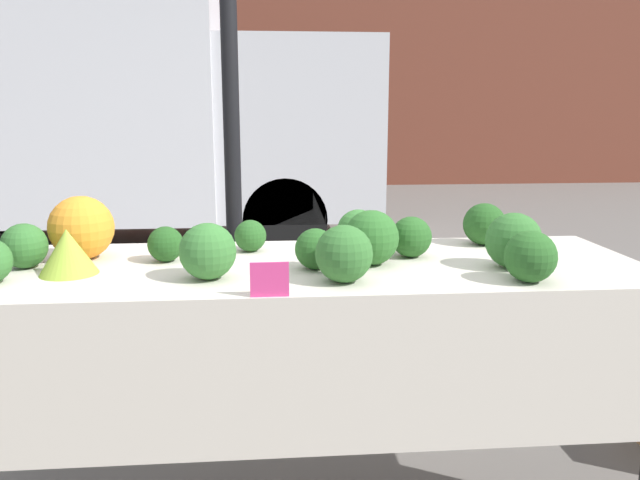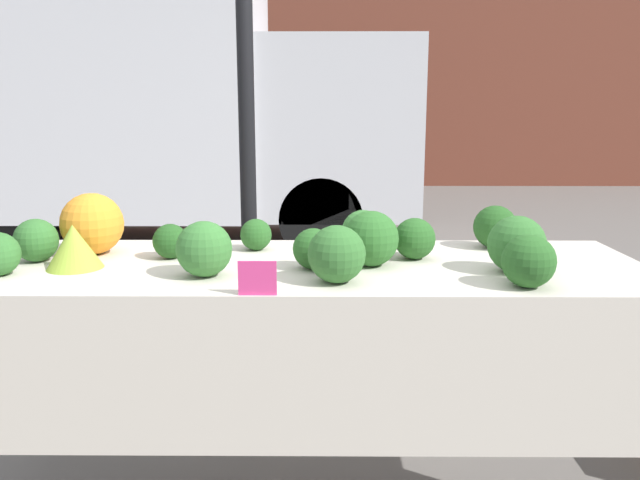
{
  "view_description": "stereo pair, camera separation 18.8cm",
  "coord_description": "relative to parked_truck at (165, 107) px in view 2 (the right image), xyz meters",
  "views": [
    {
      "loc": [
        -0.17,
        -2.02,
        1.32
      ],
      "look_at": [
        0.0,
        0.0,
        0.9
      ],
      "focal_mm": 35.0,
      "sensor_mm": 36.0,
      "label": 1
    },
    {
      "loc": [
        0.01,
        -2.02,
        1.32
      ],
      "look_at": [
        0.0,
        0.0,
        0.9
      ],
      "focal_mm": 35.0,
      "sensor_mm": 36.0,
      "label": 2
    }
  ],
  "objects": [
    {
      "name": "broccoli_head_0",
      "position": [
        1.54,
        -4.33,
        -0.48
      ],
      "size": [
        0.13,
        0.13,
        0.13
      ],
      "color": "#285B23",
      "rests_on": "market_table"
    },
    {
      "name": "price_sign",
      "position": [
        1.39,
        -4.63,
        -0.49
      ],
      "size": [
        0.11,
        0.01,
        0.1
      ],
      "color": "#E53D84",
      "rests_on": "market_table"
    },
    {
      "name": "romanesco_head",
      "position": [
        0.77,
        -4.33,
        -0.47
      ],
      "size": [
        0.18,
        0.18,
        0.14
      ],
      "color": "#93B238",
      "rests_on": "market_table"
    },
    {
      "name": "broccoli_head_1",
      "position": [
        1.89,
        -4.19,
        -0.47
      ],
      "size": [
        0.14,
        0.14,
        0.14
      ],
      "color": "#285B23",
      "rests_on": "market_table"
    },
    {
      "name": "broccoli_head_4",
      "position": [
        1.73,
        -4.29,
        -0.45
      ],
      "size": [
        0.18,
        0.18,
        0.18
      ],
      "color": "#2D6628",
      "rests_on": "market_table"
    },
    {
      "name": "tent_pole",
      "position": [
        1.25,
        -3.59,
        -0.11
      ],
      "size": [
        0.07,
        0.07,
        2.51
      ],
      "color": "black",
      "rests_on": "ground_plane"
    },
    {
      "name": "market_table",
      "position": [
        1.56,
        -4.32,
        -0.65
      ],
      "size": [
        2.16,
        0.76,
        0.82
      ],
      "color": "beige",
      "rests_on": "ground_plane"
    },
    {
      "name": "broccoli_head_8",
      "position": [
        2.17,
        -4.54,
        -0.47
      ],
      "size": [
        0.15,
        0.15,
        0.15
      ],
      "color": "#285B23",
      "rests_on": "market_table"
    },
    {
      "name": "broccoli_head_2",
      "position": [
        1.33,
        -4.05,
        -0.49
      ],
      "size": [
        0.12,
        0.12,
        0.12
      ],
      "color": "#285B23",
      "rests_on": "market_table"
    },
    {
      "name": "broccoli_head_6",
      "position": [
        1.72,
        -4.09,
        -0.47
      ],
      "size": [
        0.15,
        0.15,
        0.15
      ],
      "color": "#387533",
      "rests_on": "market_table"
    },
    {
      "name": "broccoli_head_5",
      "position": [
        0.61,
        -4.24,
        -0.47
      ],
      "size": [
        0.15,
        0.15,
        0.15
      ],
      "color": "#336B2D",
      "rests_on": "market_table"
    },
    {
      "name": "broccoli_head_7",
      "position": [
        1.05,
        -4.18,
        -0.48
      ],
      "size": [
        0.12,
        0.12,
        0.12
      ],
      "color": "#23511E",
      "rests_on": "market_table"
    },
    {
      "name": "broccoli_head_11",
      "position": [
        2.18,
        -4.37,
        -0.45
      ],
      "size": [
        0.18,
        0.18,
        0.18
      ],
      "color": "#336B2D",
      "rests_on": "market_table"
    },
    {
      "name": "broccoli_head_3",
      "position": [
        1.21,
        -4.42,
        -0.46
      ],
      "size": [
        0.17,
        0.17,
        0.17
      ],
      "color": "#387533",
      "rests_on": "market_table"
    },
    {
      "name": "orange_cauliflower",
      "position": [
        0.76,
        -4.12,
        -0.43
      ],
      "size": [
        0.22,
        0.22,
        0.22
      ],
      "color": "orange",
      "rests_on": "market_table"
    },
    {
      "name": "parked_truck",
      "position": [
        0.0,
        0.0,
        0.0
      ],
      "size": [
        4.51,
        1.88,
        2.61
      ],
      "color": "silver",
      "rests_on": "ground_plane"
    },
    {
      "name": "broccoli_head_12",
      "position": [
        2.21,
        -4.01,
        -0.46
      ],
      "size": [
        0.16,
        0.16,
        0.16
      ],
      "color": "#23511E",
      "rests_on": "market_table"
    },
    {
      "name": "broccoli_head_9",
      "position": [
        1.62,
        -4.49,
        -0.46
      ],
      "size": [
        0.17,
        0.17,
        0.17
      ],
      "color": "#336B2D",
      "rests_on": "market_table"
    }
  ]
}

